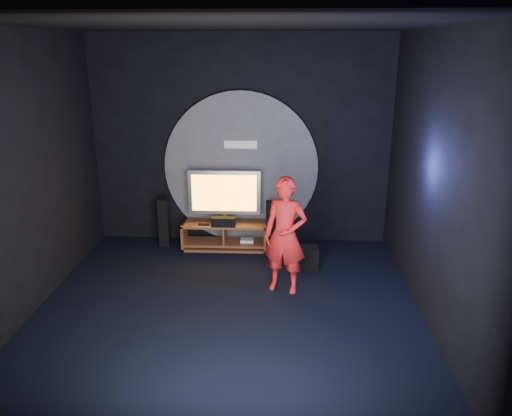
{
  "coord_description": "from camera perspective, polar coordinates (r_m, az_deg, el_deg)",
  "views": [
    {
      "loc": [
        0.64,
        -5.79,
        3.28
      ],
      "look_at": [
        0.32,
        1.05,
        1.05
      ],
      "focal_mm": 35.0,
      "sensor_mm": 36.0,
      "label": 1
    }
  ],
  "objects": [
    {
      "name": "floor",
      "position": [
        6.69,
        -3.22,
        -11.37
      ],
      "size": [
        5.0,
        5.0,
        0.0
      ],
      "primitive_type": "plane",
      "color": "black",
      "rests_on": "ground"
    },
    {
      "name": "back_wall",
      "position": [
        8.46,
        -1.72,
        7.6
      ],
      "size": [
        5.0,
        0.04,
        3.5
      ],
      "primitive_type": "cube",
      "color": "black",
      "rests_on": "ground"
    },
    {
      "name": "front_wall",
      "position": [
        3.69,
        -7.62,
        -6.67
      ],
      "size": [
        5.0,
        0.04,
        3.5
      ],
      "primitive_type": "cube",
      "color": "black",
      "rests_on": "ground"
    },
    {
      "name": "left_wall",
      "position": [
        6.76,
        -25.12,
        3.23
      ],
      "size": [
        0.04,
        5.0,
        3.5
      ],
      "primitive_type": "cube",
      "color": "black",
      "rests_on": "ground"
    },
    {
      "name": "right_wall",
      "position": [
        6.27,
        19.86,
        2.83
      ],
      "size": [
        0.04,
        5.0,
        3.5
      ],
      "primitive_type": "cube",
      "color": "black",
      "rests_on": "ground"
    },
    {
      "name": "ceiling",
      "position": [
        5.83,
        -3.86,
        20.21
      ],
      "size": [
        5.0,
        5.0,
        0.01
      ],
      "primitive_type": "cube",
      "color": "black",
      "rests_on": "back_wall"
    },
    {
      "name": "wall_disc_panel",
      "position": [
        8.49,
        -1.72,
        4.56
      ],
      "size": [
        2.6,
        0.11,
        2.6
      ],
      "color": "#515156",
      "rests_on": "ground"
    },
    {
      "name": "media_console",
      "position": [
        8.47,
        -3.55,
        -3.35
      ],
      "size": [
        1.42,
        0.45,
        0.45
      ],
      "color": "brown",
      "rests_on": "ground"
    },
    {
      "name": "tv",
      "position": [
        8.3,
        -3.65,
        1.58
      ],
      "size": [
        1.21,
        0.22,
        0.89
      ],
      "color": "silver",
      "rests_on": "media_console"
    },
    {
      "name": "center_speaker",
      "position": [
        8.22,
        -3.75,
        -1.58
      ],
      "size": [
        0.4,
        0.15,
        0.15
      ],
      "primitive_type": "cube",
      "color": "black",
      "rests_on": "media_console"
    },
    {
      "name": "remote",
      "position": [
        8.31,
        -6.01,
        -1.89
      ],
      "size": [
        0.18,
        0.05,
        0.02
      ],
      "primitive_type": "cube",
      "color": "black",
      "rests_on": "media_console"
    },
    {
      "name": "tower_speaker_left",
      "position": [
        8.63,
        -10.45,
        -1.63
      ],
      "size": [
        0.17,
        0.19,
        0.84
      ],
      "primitive_type": "cube",
      "color": "black",
      "rests_on": "ground"
    },
    {
      "name": "tower_speaker_right",
      "position": [
        8.35,
        1.71,
        -2.01
      ],
      "size": [
        0.17,
        0.19,
        0.84
      ],
      "primitive_type": "cube",
      "color": "black",
      "rests_on": "ground"
    },
    {
      "name": "subwoofer",
      "position": [
        7.78,
        5.96,
        -5.64
      ],
      "size": [
        0.3,
        0.3,
        0.34
      ],
      "primitive_type": "cube",
      "color": "black",
      "rests_on": "ground"
    },
    {
      "name": "player",
      "position": [
        6.82,
        3.35,
        -3.15
      ],
      "size": [
        0.68,
        0.54,
        1.63
      ],
      "primitive_type": "imported",
      "rotation": [
        0.0,
        0.0,
        -0.28
      ],
      "color": "red",
      "rests_on": "ground"
    }
  ]
}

